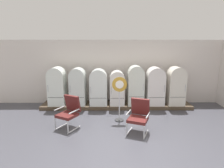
# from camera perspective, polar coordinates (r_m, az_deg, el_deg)

# --- Properties ---
(ground) EXTENTS (12.00, 10.00, 0.05)m
(ground) POSITION_cam_1_polar(r_m,az_deg,el_deg) (5.49, 2.28, -17.52)
(ground) COLOR #42424B
(back_wall) EXTENTS (11.76, 0.12, 2.82)m
(back_wall) POSITION_cam_1_polar(r_m,az_deg,el_deg) (8.52, 1.23, 3.69)
(back_wall) COLOR silver
(back_wall) RESTS_ON ground
(display_plinth) EXTENTS (6.31, 0.95, 0.15)m
(display_plinth) POSITION_cam_1_polar(r_m,az_deg,el_deg) (8.22, 1.31, -6.35)
(display_plinth) COLOR #4B3C2C
(display_plinth) RESTS_ON ground
(refrigerator_0) EXTENTS (0.67, 0.70, 1.59)m
(refrigerator_0) POSITION_cam_1_polar(r_m,az_deg,el_deg) (8.19, -16.18, -0.29)
(refrigerator_0) COLOR white
(refrigerator_0) RESTS_ON display_plinth
(refrigerator_1) EXTENTS (0.63, 0.67, 1.55)m
(refrigerator_1) POSITION_cam_1_polar(r_m,az_deg,el_deg) (7.98, -10.24, -0.43)
(refrigerator_1) COLOR silver
(refrigerator_1) RESTS_ON display_plinth
(refrigerator_2) EXTENTS (0.71, 0.63, 1.51)m
(refrigerator_2) POSITION_cam_1_polar(r_m,az_deg,el_deg) (7.87, -4.08, -0.68)
(refrigerator_2) COLOR white
(refrigerator_2) RESTS_ON display_plinth
(refrigerator_3) EXTENTS (0.60, 0.63, 1.43)m
(refrigerator_3) POSITION_cam_1_polar(r_m,az_deg,el_deg) (7.86, 1.54, -0.91)
(refrigerator_3) COLOR white
(refrigerator_3) RESTS_ON display_plinth
(refrigerator_4) EXTENTS (0.65, 0.67, 1.64)m
(refrigerator_4) POSITION_cam_1_polar(r_m,az_deg,el_deg) (7.92, 7.12, -0.06)
(refrigerator_4) COLOR silver
(refrigerator_4) RESTS_ON display_plinth
(refrigerator_5) EXTENTS (0.72, 0.69, 1.58)m
(refrigerator_5) POSITION_cam_1_polar(r_m,az_deg,el_deg) (8.09, 12.82, -0.32)
(refrigerator_5) COLOR white
(refrigerator_5) RESTS_ON display_plinth
(refrigerator_6) EXTENTS (0.67, 0.67, 1.59)m
(refrigerator_6) POSITION_cam_1_polar(r_m,az_deg,el_deg) (8.31, 18.65, -0.24)
(refrigerator_6) COLOR silver
(refrigerator_6) RESTS_ON display_plinth
(armchair_left) EXTENTS (0.82, 0.86, 1.05)m
(armchair_left) POSITION_cam_1_polar(r_m,az_deg,el_deg) (6.30, -12.72, -7.86)
(armchair_left) COLOR silver
(armchair_left) RESTS_ON ground
(armchair_right) EXTENTS (0.78, 0.83, 1.05)m
(armchair_right) POSITION_cam_1_polar(r_m,az_deg,el_deg) (5.88, 8.04, -9.14)
(armchair_right) COLOR silver
(armchair_right) RESTS_ON ground
(sign_stand) EXTENTS (0.51, 0.32, 1.58)m
(sign_stand) POSITION_cam_1_polar(r_m,az_deg,el_deg) (6.57, 2.25, -4.33)
(sign_stand) COLOR #2D2D30
(sign_stand) RESTS_ON ground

